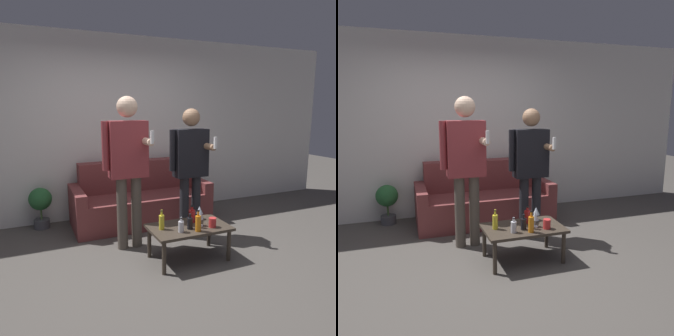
% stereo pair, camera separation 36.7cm
% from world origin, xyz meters
% --- Properties ---
extents(ground_plane, '(16.00, 16.00, 0.00)m').
position_xyz_m(ground_plane, '(0.00, 0.00, 0.00)').
color(ground_plane, '#514C47').
extents(wall_back, '(8.00, 0.06, 2.70)m').
position_xyz_m(wall_back, '(0.00, 2.01, 1.35)').
color(wall_back, silver).
rests_on(wall_back, ground_plane).
extents(couch, '(1.94, 0.83, 0.87)m').
position_xyz_m(couch, '(0.27, 1.55, 0.31)').
color(couch, brown).
rests_on(couch, ground_plane).
extents(coffee_table, '(0.87, 0.53, 0.38)m').
position_xyz_m(coffee_table, '(0.36, 0.16, 0.33)').
color(coffee_table, '#3D3328').
rests_on(coffee_table, ground_plane).
extents(bottle_orange, '(0.06, 0.06, 0.21)m').
position_xyz_m(bottle_orange, '(0.05, 0.19, 0.46)').
color(bottle_orange, yellow).
rests_on(bottle_orange, coffee_table).
extents(bottle_green, '(0.06, 0.06, 0.16)m').
position_xyz_m(bottle_green, '(0.21, 0.04, 0.44)').
color(bottle_green, silver).
rests_on(bottle_green, coffee_table).
extents(bottle_dark, '(0.08, 0.08, 0.19)m').
position_xyz_m(bottle_dark, '(0.45, 0.26, 0.46)').
color(bottle_dark, '#B21E1E').
rests_on(bottle_dark, coffee_table).
extents(bottle_yellow, '(0.06, 0.06, 0.17)m').
position_xyz_m(bottle_yellow, '(0.33, 0.08, 0.45)').
color(bottle_yellow, black).
rests_on(bottle_yellow, coffee_table).
extents(bottle_red, '(0.06, 0.06, 0.23)m').
position_xyz_m(bottle_red, '(0.38, -0.01, 0.47)').
color(bottle_red, orange).
rests_on(bottle_red, coffee_table).
extents(wine_glass_near, '(0.07, 0.07, 0.17)m').
position_xyz_m(wine_glass_near, '(0.48, 0.12, 0.50)').
color(wine_glass_near, silver).
rests_on(wine_glass_near, coffee_table).
extents(wine_glass_far, '(0.08, 0.08, 0.16)m').
position_xyz_m(wine_glass_far, '(0.57, 0.31, 0.49)').
color(wine_glass_far, silver).
rests_on(wine_glass_far, coffee_table).
extents(cup_on_table, '(0.08, 0.08, 0.10)m').
position_xyz_m(cup_on_table, '(0.58, 0.03, 0.43)').
color(cup_on_table, red).
rests_on(cup_on_table, coffee_table).
extents(person_standing_left, '(0.52, 0.45, 1.78)m').
position_xyz_m(person_standing_left, '(-0.15, 0.71, 1.05)').
color(person_standing_left, brown).
rests_on(person_standing_left, ground_plane).
extents(person_standing_right, '(0.50, 0.43, 1.64)m').
position_xyz_m(person_standing_right, '(0.67, 0.74, 0.97)').
color(person_standing_right, '#232328').
rests_on(person_standing_right, ground_plane).
extents(potted_plant, '(0.31, 0.31, 0.57)m').
position_xyz_m(potted_plant, '(-1.08, 1.81, 0.36)').
color(potted_plant, '#4C4C51').
rests_on(potted_plant, ground_plane).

